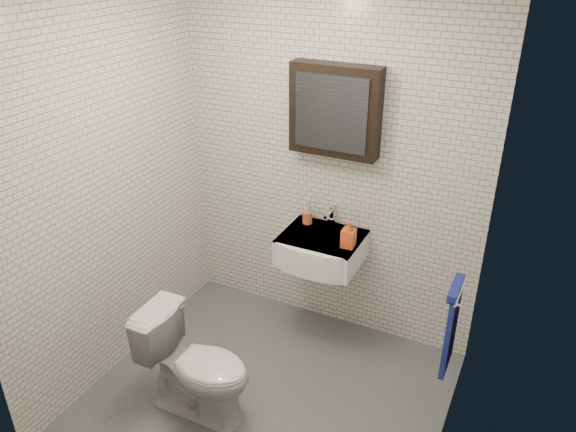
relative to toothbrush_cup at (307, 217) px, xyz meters
The scene contains 9 objects.
ground 1.28m from the toothbrush_cup, 82.34° to the right, with size 2.20×2.00×0.01m, color #46494E.
room_shell 1.07m from the toothbrush_cup, 82.34° to the right, with size 2.22×2.02×2.51m.
washbasin 0.28m from the toothbrush_cup, 44.41° to the right, with size 0.55×0.50×0.20m.
faucet 0.17m from the toothbrush_cup, ahead, with size 0.06×0.20×0.15m.
mirror_cabinet 0.82m from the toothbrush_cup, ahead, with size 0.60×0.15×0.60m.
towel_rail 1.30m from the toothbrush_cup, 25.32° to the right, with size 0.09×0.30×0.58m.
toothbrush_cup is the anchor object (origin of this frame).
soap_bottle 0.43m from the toothbrush_cup, 26.26° to the right, with size 0.09×0.09×0.19m, color orange.
toilet 1.30m from the toothbrush_cup, 100.38° to the right, with size 0.40×0.70×0.71m, color silver.
Camera 1 is at (1.34, -2.39, 2.74)m, focal length 35.00 mm.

